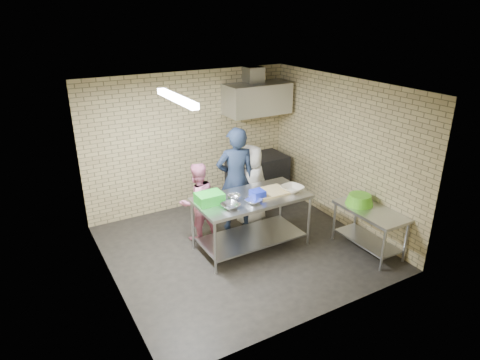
% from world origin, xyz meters
% --- Properties ---
extents(floor, '(4.20, 4.20, 0.00)m').
position_xyz_m(floor, '(0.00, 0.00, 0.00)').
color(floor, black).
rests_on(floor, ground).
extents(ceiling, '(4.20, 4.20, 0.00)m').
position_xyz_m(ceiling, '(0.00, 0.00, 2.70)').
color(ceiling, black).
rests_on(ceiling, ground).
extents(back_wall, '(4.20, 0.06, 2.70)m').
position_xyz_m(back_wall, '(0.00, 2.00, 1.35)').
color(back_wall, tan).
rests_on(back_wall, ground).
extents(front_wall, '(4.20, 0.06, 2.70)m').
position_xyz_m(front_wall, '(0.00, -2.00, 1.35)').
color(front_wall, tan).
rests_on(front_wall, ground).
extents(left_wall, '(0.06, 4.00, 2.70)m').
position_xyz_m(left_wall, '(-2.10, 0.00, 1.35)').
color(left_wall, tan).
rests_on(left_wall, ground).
extents(right_wall, '(0.06, 4.00, 2.70)m').
position_xyz_m(right_wall, '(2.10, 0.00, 1.35)').
color(right_wall, tan).
rests_on(right_wall, ground).
extents(prep_table, '(1.86, 0.93, 0.93)m').
position_xyz_m(prep_table, '(0.18, -0.05, 0.47)').
color(prep_table, silver).
rests_on(prep_table, floor).
extents(side_counter, '(0.60, 1.20, 0.75)m').
position_xyz_m(side_counter, '(1.80, -1.10, 0.38)').
color(side_counter, silver).
rests_on(side_counter, floor).
extents(stove, '(1.20, 0.70, 0.90)m').
position_xyz_m(stove, '(1.35, 1.65, 0.45)').
color(stove, black).
rests_on(stove, floor).
extents(range_hood, '(1.30, 0.60, 0.60)m').
position_xyz_m(range_hood, '(1.35, 1.70, 2.10)').
color(range_hood, silver).
rests_on(range_hood, back_wall).
extents(hood_duct, '(0.35, 0.30, 0.30)m').
position_xyz_m(hood_duct, '(1.35, 1.85, 2.55)').
color(hood_duct, '#A5A8AD').
rests_on(hood_duct, back_wall).
extents(wall_shelf, '(0.80, 0.20, 0.04)m').
position_xyz_m(wall_shelf, '(1.65, 1.89, 1.92)').
color(wall_shelf, '#3F2B19').
rests_on(wall_shelf, back_wall).
extents(fluorescent_fixture, '(0.10, 1.25, 0.08)m').
position_xyz_m(fluorescent_fixture, '(-1.00, 0.00, 2.64)').
color(fluorescent_fixture, white).
rests_on(fluorescent_fixture, ceiling).
extents(green_crate, '(0.41, 0.31, 0.17)m').
position_xyz_m(green_crate, '(-0.52, 0.07, 1.01)').
color(green_crate, green).
rests_on(green_crate, prep_table).
extents(blue_tub, '(0.21, 0.21, 0.13)m').
position_xyz_m(blue_tub, '(0.23, -0.15, 1.00)').
color(blue_tub, '#192CC0').
rests_on(blue_tub, prep_table).
extents(cutting_board, '(0.57, 0.43, 0.03)m').
position_xyz_m(cutting_board, '(0.53, -0.07, 0.95)').
color(cutting_board, '#D5BC7B').
rests_on(cutting_board, prep_table).
extents(mixing_bowl_a, '(0.33, 0.33, 0.07)m').
position_xyz_m(mixing_bowl_a, '(-0.32, -0.25, 0.97)').
color(mixing_bowl_a, '#AAAEB1').
rests_on(mixing_bowl_a, prep_table).
extents(mixing_bowl_b, '(0.26, 0.26, 0.07)m').
position_xyz_m(mixing_bowl_b, '(-0.12, 0.00, 0.97)').
color(mixing_bowl_b, silver).
rests_on(mixing_bowl_b, prep_table).
extents(mixing_bowl_c, '(0.31, 0.31, 0.07)m').
position_xyz_m(mixing_bowl_c, '(0.08, -0.27, 0.96)').
color(mixing_bowl_c, silver).
rests_on(mixing_bowl_c, prep_table).
extents(ceramic_bowl, '(0.41, 0.41, 0.09)m').
position_xyz_m(ceramic_bowl, '(0.88, -0.20, 0.97)').
color(ceramic_bowl, beige).
rests_on(ceramic_bowl, prep_table).
extents(green_basin, '(0.46, 0.46, 0.17)m').
position_xyz_m(green_basin, '(1.78, -0.85, 0.83)').
color(green_basin, '#59C626').
rests_on(green_basin, side_counter).
extents(bottle_red, '(0.07, 0.07, 0.18)m').
position_xyz_m(bottle_red, '(1.40, 1.89, 2.03)').
color(bottle_red, '#B22619').
rests_on(bottle_red, wall_shelf).
extents(bottle_green, '(0.06, 0.06, 0.15)m').
position_xyz_m(bottle_green, '(1.80, 1.89, 2.02)').
color(bottle_green, green).
rests_on(bottle_green, wall_shelf).
extents(man_navy, '(0.79, 0.61, 1.91)m').
position_xyz_m(man_navy, '(0.28, 0.66, 0.95)').
color(man_navy, '#141C33').
rests_on(man_navy, floor).
extents(woman_pink, '(0.73, 0.61, 1.38)m').
position_xyz_m(woman_pink, '(-0.46, 0.68, 0.69)').
color(woman_pink, '#CC6C90').
rests_on(woman_pink, floor).
extents(woman_white, '(0.80, 0.58, 1.50)m').
position_xyz_m(woman_white, '(0.64, 0.75, 0.75)').
color(woman_white, white).
rests_on(woman_white, floor).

